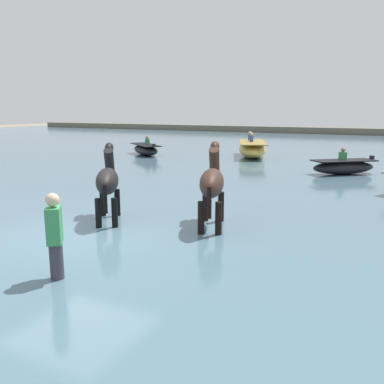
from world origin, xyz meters
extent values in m
plane|color=#84755B|center=(0.00, 0.00, 0.00)|extent=(120.00, 120.00, 0.00)
cube|color=#476675|center=(0.00, 10.00, 0.16)|extent=(90.00, 90.00, 0.33)
ellipsoid|color=black|center=(-0.01, 1.05, 1.25)|extent=(1.20, 1.45, 0.57)
cylinder|color=black|center=(-0.43, 1.36, 0.48)|extent=(0.13, 0.13, 0.97)
cylinder|color=black|center=(-0.14, 1.56, 0.48)|extent=(0.13, 0.13, 0.97)
cylinder|color=black|center=(0.13, 0.54, 0.48)|extent=(0.13, 0.13, 0.97)
cylinder|color=black|center=(0.41, 0.73, 0.48)|extent=(0.13, 0.13, 0.97)
cylinder|color=black|center=(-0.43, 1.67, 1.61)|extent=(0.48, 0.56, 0.65)
ellipsoid|color=black|center=(-0.51, 1.78, 1.91)|extent=(0.44, 0.52, 0.24)
cylinder|color=black|center=(0.37, 0.49, 0.99)|extent=(0.09, 0.09, 0.61)
ellipsoid|color=#382319|center=(2.25, 1.68, 1.29)|extent=(0.99, 1.55, 0.59)
cylinder|color=black|center=(1.91, 2.10, 0.50)|extent=(0.14, 0.14, 1.00)
cylinder|color=black|center=(2.24, 2.23, 0.50)|extent=(0.14, 0.14, 1.00)
cylinder|color=black|center=(2.26, 1.14, 0.50)|extent=(0.14, 0.14, 1.00)
cylinder|color=black|center=(2.60, 1.26, 0.50)|extent=(0.14, 0.14, 1.00)
cylinder|color=#382319|center=(1.98, 2.41, 1.66)|extent=(0.41, 0.59, 0.67)
ellipsoid|color=#382319|center=(1.93, 2.54, 1.97)|extent=(0.37, 0.55, 0.25)
cylinder|color=black|center=(2.49, 1.03, 1.02)|extent=(0.09, 0.09, 0.63)
ellipsoid|color=black|center=(-6.94, 13.01, 0.60)|extent=(2.96, 2.66, 0.54)
cube|color=black|center=(-6.94, 13.01, 0.89)|extent=(2.84, 2.55, 0.04)
cube|color=black|center=(-5.81, 12.10, 0.96)|extent=(0.19, 0.20, 0.18)
cube|color=#388E51|center=(-6.87, 13.09, 1.06)|extent=(0.32, 0.30, 0.30)
sphere|color=#A37556|center=(-6.87, 13.09, 1.30)|extent=(0.18, 0.18, 0.18)
ellipsoid|color=black|center=(3.78, 10.76, 0.58)|extent=(2.56, 2.36, 0.51)
cube|color=black|center=(3.78, 10.76, 0.86)|extent=(2.46, 2.27, 0.04)
cube|color=black|center=(4.73, 11.55, 0.93)|extent=(0.19, 0.20, 0.18)
cube|color=#388E51|center=(3.72, 10.84, 1.03)|extent=(0.31, 0.30, 0.30)
sphere|color=#A37556|center=(3.72, 10.84, 1.27)|extent=(0.18, 0.18, 0.18)
ellipsoid|color=gold|center=(-1.33, 14.78, 0.71)|extent=(2.82, 4.37, 0.76)
cube|color=olive|center=(-1.33, 14.78, 1.11)|extent=(2.70, 4.19, 0.04)
cube|color=#3356A8|center=(-1.85, 15.82, 1.28)|extent=(0.26, 0.31, 0.30)
sphere|color=tan|center=(-1.85, 15.82, 1.52)|extent=(0.18, 0.18, 0.18)
cube|color=#3356A8|center=(-1.39, 14.75, 1.28)|extent=(0.26, 0.31, 0.30)
sphere|color=tan|center=(-1.39, 14.75, 1.52)|extent=(0.18, 0.18, 0.18)
cylinder|color=#383842|center=(1.33, -1.85, 0.44)|extent=(0.20, 0.20, 0.88)
cube|color=#388E51|center=(1.33, -1.85, 1.15)|extent=(0.35, 0.38, 0.54)
sphere|color=beige|center=(1.33, -1.85, 1.53)|extent=(0.20, 0.20, 0.20)
cube|color=#605B4C|center=(0.00, 38.64, 0.49)|extent=(80.00, 2.40, 0.98)
camera|label=1|loc=(5.74, -6.04, 2.81)|focal=38.25mm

